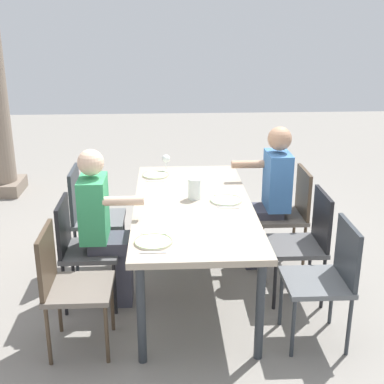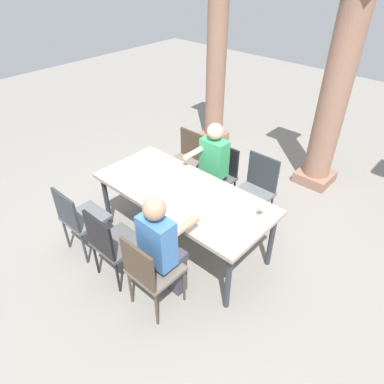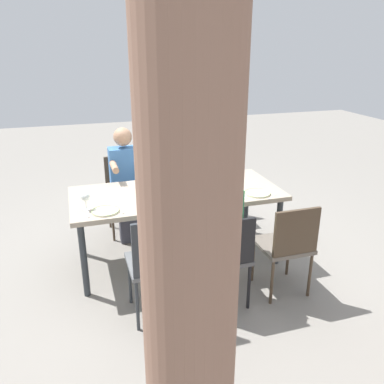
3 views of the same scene
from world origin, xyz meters
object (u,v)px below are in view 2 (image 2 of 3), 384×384
at_px(chair_west_north, 186,158).
at_px(chair_west_south, 79,217).
at_px(stone_column_near, 216,64).
at_px(plate_0, 156,157).
at_px(plate_1, 166,202).
at_px(chair_east_south, 149,270).
at_px(chair_mid_north, 219,173).
at_px(diner_woman_green, 163,247).
at_px(chair_mid_south, 111,242).
at_px(chair_east_north, 256,187).
at_px(diner_man_white, 210,168).
at_px(dining_table, 183,196).
at_px(water_pitcher, 188,190).
at_px(stone_column_centre, 334,96).
at_px(wine_glass_2, 262,208).
at_px(plate_2, 254,205).

height_order(chair_west_north, chair_west_south, same).
height_order(chair_west_south, stone_column_near, stone_column_near).
bearing_deg(plate_0, plate_1, -36.67).
relative_size(chair_west_south, chair_east_south, 0.97).
xyz_separation_m(chair_mid_north, diner_woman_green, (0.59, -1.59, 0.19)).
height_order(chair_mid_south, plate_0, chair_mid_south).
relative_size(chair_east_north, diner_man_white, 0.75).
height_order(dining_table, water_pitcher, water_pitcher).
bearing_deg(chair_west_north, chair_east_north, 0.16).
distance_m(stone_column_centre, plate_1, 2.74).
xyz_separation_m(dining_table, chair_east_south, (0.41, -0.89, -0.17)).
height_order(dining_table, chair_mid_south, chair_mid_south).
bearing_deg(chair_east_north, stone_column_centre, 83.53).
bearing_deg(diner_man_white, wine_glass_2, -24.68).
xyz_separation_m(chair_mid_north, stone_column_centre, (0.75, 1.46, 0.85)).
distance_m(diner_man_white, stone_column_near, 2.20).
xyz_separation_m(diner_man_white, plate_2, (0.91, -0.39, 0.10)).
xyz_separation_m(dining_table, plate_2, (0.74, 0.31, 0.07)).
relative_size(chair_mid_south, chair_east_north, 0.95).
bearing_deg(dining_table, chair_east_south, -65.29).
bearing_deg(plate_1, chair_west_south, -142.19).
height_order(chair_east_north, chair_east_south, chair_east_north).
relative_size(dining_table, wine_glass_2, 12.87).
height_order(diner_man_white, plate_1, diner_man_white).
bearing_deg(diner_woman_green, stone_column_near, 121.36).
xyz_separation_m(diner_woman_green, wine_glass_2, (0.48, 0.91, 0.19)).
bearing_deg(chair_east_north, diner_woman_green, -89.89).
relative_size(stone_column_near, plate_2, 11.57).
relative_size(chair_east_south, plate_0, 3.57).
distance_m(chair_west_south, stone_column_near, 3.42).
bearing_deg(chair_mid_north, water_pitcher, -73.30).
xyz_separation_m(stone_column_near, plate_0, (0.70, -2.04, -0.61)).
height_order(stone_column_centre, plate_1, stone_column_centre).
distance_m(dining_table, stone_column_centre, 2.50).
bearing_deg(chair_mid_south, chair_east_north, 71.89).
distance_m(chair_mid_north, plate_2, 1.11).
xyz_separation_m(stone_column_near, stone_column_centre, (2.02, 0.00, -0.03)).
distance_m(dining_table, chair_mid_south, 0.93).
relative_size(diner_woman_green, stone_column_near, 0.46).
height_order(diner_woman_green, wine_glass_2, diner_woman_green).
relative_size(chair_mid_south, stone_column_near, 0.32).
relative_size(diner_man_white, plate_2, 5.18).
bearing_deg(chair_west_south, plate_0, 88.84).
bearing_deg(water_pitcher, chair_mid_north, 106.70).
xyz_separation_m(dining_table, wine_glass_2, (0.89, 0.21, 0.18)).
xyz_separation_m(chair_west_south, stone_column_centre, (1.35, 3.23, 0.84)).
height_order(diner_woman_green, stone_column_centre, stone_column_centre).
xyz_separation_m(chair_west_south, plate_0, (0.02, 1.19, 0.26)).
bearing_deg(plate_0, wine_glass_2, -3.31).
height_order(chair_mid_south, chair_east_south, chair_east_south).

